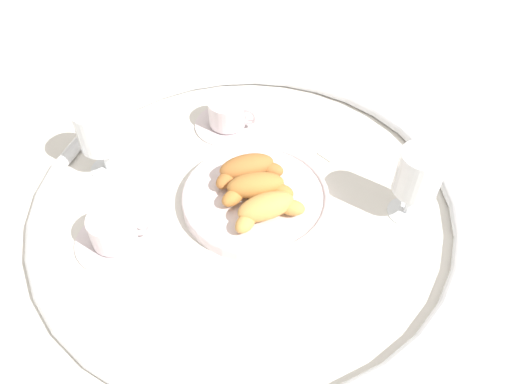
{
  "coord_description": "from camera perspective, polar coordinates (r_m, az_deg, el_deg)",
  "views": [
    {
      "loc": [
        0.2,
        0.57,
        0.7
      ],
      "look_at": [
        -0.02,
        0.0,
        0.03
      ],
      "focal_mm": 36.32,
      "sensor_mm": 36.0,
      "label": 1
    }
  ],
  "objects": [
    {
      "name": "pastry_plate",
      "position": [
        0.92,
        0.0,
        -0.71
      ],
      "size": [
        0.26,
        0.26,
        0.02
      ],
      "color": "silver",
      "rests_on": "ground_plane"
    },
    {
      "name": "coffee_cup_near",
      "position": [
        1.07,
        -3.11,
        8.38
      ],
      "size": [
        0.14,
        0.14,
        0.06
      ],
      "color": "silver",
      "rests_on": "ground_plane"
    },
    {
      "name": "juice_glass_left",
      "position": [
        0.97,
        -16.95,
        6.35
      ],
      "size": [
        0.08,
        0.08,
        0.14
      ],
      "color": "white",
      "rests_on": "ground_plane"
    },
    {
      "name": "croissant_small",
      "position": [
        0.89,
        0.03,
        0.46
      ],
      "size": [
        0.13,
        0.08,
        0.04
      ],
      "color": "#BC7A38",
      "rests_on": "pastry_plate"
    },
    {
      "name": "coffee_cup_far",
      "position": [
        0.88,
        -15.36,
        -4.29
      ],
      "size": [
        0.14,
        0.14,
        0.06
      ],
      "color": "silver",
      "rests_on": "ground_plane"
    },
    {
      "name": "croissant_extra",
      "position": [
        0.86,
        1.19,
        -1.83
      ],
      "size": [
        0.14,
        0.06,
        0.04
      ],
      "color": "#D6994C",
      "rests_on": "pastry_plate"
    },
    {
      "name": "sugar_packet",
      "position": [
        1.03,
        8.44,
        4.46
      ],
      "size": [
        0.06,
        0.05,
        0.01
      ],
      "primitive_type": "cube",
      "rotation": [
        0.0,
        0.0,
        0.42
      ],
      "color": "white",
      "rests_on": "ground_plane"
    },
    {
      "name": "croissant_large",
      "position": [
        0.93,
        -0.97,
        2.6
      ],
      "size": [
        0.14,
        0.07,
        0.04
      ],
      "color": "#AD6B33",
      "rests_on": "pastry_plate"
    },
    {
      "name": "juice_glass_right",
      "position": [
        0.89,
        17.45,
        1.69
      ],
      "size": [
        0.08,
        0.08,
        0.14
      ],
      "color": "white",
      "rests_on": "ground_plane"
    },
    {
      "name": "table_chrome_rim",
      "position": [
        0.92,
        -0.97,
        -0.94
      ],
      "size": [
        0.76,
        0.76,
        0.02
      ],
      "primitive_type": "torus",
      "color": "silver",
      "rests_on": "ground_plane"
    },
    {
      "name": "ground_plane",
      "position": [
        0.93,
        -0.96,
        -1.43
      ],
      "size": [
        2.2,
        2.2,
        0.0
      ],
      "primitive_type": "plane",
      "color": "silver"
    }
  ]
}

